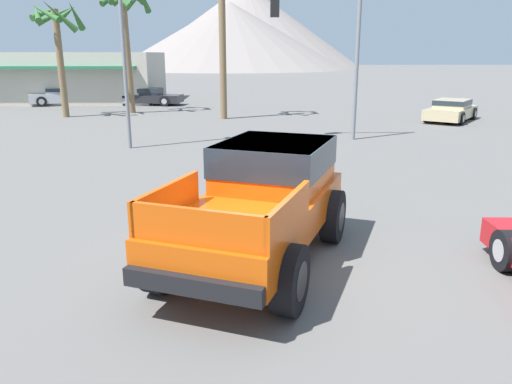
{
  "coord_description": "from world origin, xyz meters",
  "views": [
    {
      "loc": [
        -0.5,
        -7.81,
        3.39
      ],
      "look_at": [
        -0.32,
        0.96,
        0.96
      ],
      "focal_mm": 35.0,
      "sensor_mm": 36.0,
      "label": 1
    }
  ],
  "objects_px": {
    "orange_pickup_truck": "(264,195)",
    "palm_tree_tall": "(57,30)",
    "traffic_light_main": "(322,34)",
    "street_lamp_post": "(121,19)",
    "palm_tree_leaning": "(126,16)",
    "parked_car_dark": "(148,96)",
    "parked_car_silver": "(62,96)",
    "parked_car_tan": "(451,110)"
  },
  "relations": [
    {
      "from": "street_lamp_post",
      "to": "parked_car_silver",
      "type": "bearing_deg",
      "value": 116.61
    },
    {
      "from": "palm_tree_leaning",
      "to": "traffic_light_main",
      "type": "bearing_deg",
      "value": -44.9
    },
    {
      "from": "parked_car_silver",
      "to": "palm_tree_tall",
      "type": "distance_m",
      "value": 8.43
    },
    {
      "from": "parked_car_silver",
      "to": "palm_tree_tall",
      "type": "height_order",
      "value": "palm_tree_tall"
    },
    {
      "from": "parked_car_dark",
      "to": "street_lamp_post",
      "type": "distance_m",
      "value": 17.16
    },
    {
      "from": "parked_car_dark",
      "to": "palm_tree_tall",
      "type": "bearing_deg",
      "value": -16.47
    },
    {
      "from": "palm_tree_tall",
      "to": "parked_car_dark",
      "type": "bearing_deg",
      "value": 64.39
    },
    {
      "from": "traffic_light_main",
      "to": "street_lamp_post",
      "type": "bearing_deg",
      "value": 13.85
    },
    {
      "from": "parked_car_tan",
      "to": "parked_car_dark",
      "type": "bearing_deg",
      "value": 9.22
    },
    {
      "from": "parked_car_dark",
      "to": "palm_tree_tall",
      "type": "distance_m",
      "value": 8.65
    },
    {
      "from": "parked_car_silver",
      "to": "parked_car_dark",
      "type": "bearing_deg",
      "value": 73.27
    },
    {
      "from": "parked_car_silver",
      "to": "palm_tree_tall",
      "type": "bearing_deg",
      "value": 4.08
    },
    {
      "from": "street_lamp_post",
      "to": "palm_tree_leaning",
      "type": "distance_m",
      "value": 11.86
    },
    {
      "from": "parked_car_dark",
      "to": "parked_car_silver",
      "type": "distance_m",
      "value": 5.88
    },
    {
      "from": "street_lamp_post",
      "to": "palm_tree_leaning",
      "type": "bearing_deg",
      "value": 101.98
    },
    {
      "from": "parked_car_tan",
      "to": "street_lamp_post",
      "type": "xyz_separation_m",
      "value": [
        -15.12,
        -7.61,
        4.0
      ]
    },
    {
      "from": "parked_car_tan",
      "to": "palm_tree_tall",
      "type": "bearing_deg",
      "value": 30.61
    },
    {
      "from": "orange_pickup_truck",
      "to": "parked_car_dark",
      "type": "xyz_separation_m",
      "value": [
        -7.05,
        26.91,
        -0.5
      ]
    },
    {
      "from": "orange_pickup_truck",
      "to": "palm_tree_tall",
      "type": "bearing_deg",
      "value": 138.32
    },
    {
      "from": "orange_pickup_truck",
      "to": "traffic_light_main",
      "type": "bearing_deg",
      "value": 98.47
    },
    {
      "from": "palm_tree_tall",
      "to": "parked_car_tan",
      "type": "bearing_deg",
      "value": -5.53
    },
    {
      "from": "traffic_light_main",
      "to": "palm_tree_leaning",
      "type": "bearing_deg",
      "value": -44.9
    },
    {
      "from": "palm_tree_tall",
      "to": "palm_tree_leaning",
      "type": "relative_size",
      "value": 0.85
    },
    {
      "from": "street_lamp_post",
      "to": "palm_tree_tall",
      "type": "bearing_deg",
      "value": 120.75
    },
    {
      "from": "orange_pickup_truck",
      "to": "palm_tree_tall",
      "type": "relative_size",
      "value": 0.85
    },
    {
      "from": "traffic_light_main",
      "to": "palm_tree_tall",
      "type": "bearing_deg",
      "value": -30.88
    },
    {
      "from": "palm_tree_tall",
      "to": "street_lamp_post",
      "type": "bearing_deg",
      "value": -59.25
    },
    {
      "from": "parked_car_silver",
      "to": "street_lamp_post",
      "type": "bearing_deg",
      "value": 10.34
    },
    {
      "from": "traffic_light_main",
      "to": "palm_tree_tall",
      "type": "xyz_separation_m",
      "value": [
        -13.06,
        7.81,
        0.49
      ]
    },
    {
      "from": "orange_pickup_truck",
      "to": "palm_tree_tall",
      "type": "distance_m",
      "value": 22.82
    },
    {
      "from": "parked_car_silver",
      "to": "parked_car_tan",
      "type": "height_order",
      "value": "parked_car_silver"
    },
    {
      "from": "parked_car_dark",
      "to": "parked_car_tan",
      "type": "xyz_separation_m",
      "value": [
        17.54,
        -8.91,
        -0.02
      ]
    },
    {
      "from": "traffic_light_main",
      "to": "street_lamp_post",
      "type": "distance_m",
      "value": 7.57
    },
    {
      "from": "traffic_light_main",
      "to": "parked_car_dark",
      "type": "bearing_deg",
      "value": -56.42
    },
    {
      "from": "traffic_light_main",
      "to": "street_lamp_post",
      "type": "relative_size",
      "value": 0.78
    },
    {
      "from": "parked_car_tan",
      "to": "palm_tree_tall",
      "type": "distance_m",
      "value": 21.33
    },
    {
      "from": "orange_pickup_truck",
      "to": "traffic_light_main",
      "type": "xyz_separation_m",
      "value": [
        2.71,
        12.21,
        3.06
      ]
    },
    {
      "from": "traffic_light_main",
      "to": "palm_tree_leaning",
      "type": "distance_m",
      "value": 13.89
    },
    {
      "from": "parked_car_silver",
      "to": "palm_tree_leaning",
      "type": "xyz_separation_m",
      "value": [
        5.84,
        -4.99,
        4.83
      ]
    },
    {
      "from": "parked_car_tan",
      "to": "street_lamp_post",
      "type": "bearing_deg",
      "value": 62.84
    },
    {
      "from": "parked_car_silver",
      "to": "palm_tree_leaning",
      "type": "distance_m",
      "value": 9.08
    },
    {
      "from": "parked_car_dark",
      "to": "traffic_light_main",
      "type": "height_order",
      "value": "traffic_light_main"
    }
  ]
}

